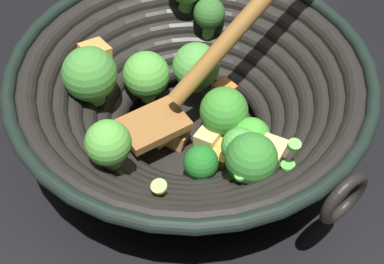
{
  "coord_description": "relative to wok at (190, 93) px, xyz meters",
  "views": [
    {
      "loc": [
        0.4,
        -0.09,
        0.48
      ],
      "look_at": [
        0.02,
        -0.0,
        0.03
      ],
      "focal_mm": 50.29,
      "sensor_mm": 36.0,
      "label": 1
    }
  ],
  "objects": [
    {
      "name": "ground_plane",
      "position": [
        0.0,
        0.0,
        -0.07
      ],
      "size": [
        4.0,
        4.0,
        0.0
      ],
      "primitive_type": "plane",
      "color": "black"
    },
    {
      "name": "wok",
      "position": [
        0.0,
        0.0,
        0.0
      ],
      "size": [
        0.39,
        0.39,
        0.26
      ],
      "color": "black",
      "rests_on": "ground"
    }
  ]
}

